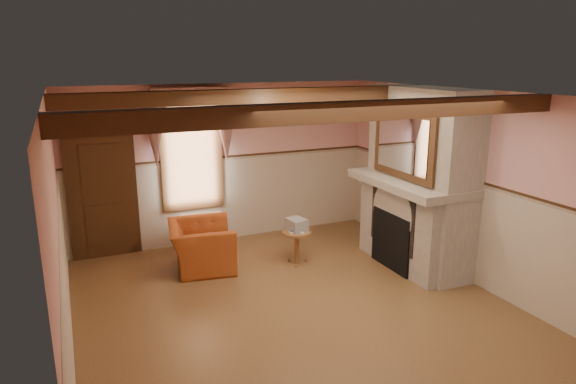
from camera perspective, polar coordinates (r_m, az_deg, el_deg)
name	(u,v)px	position (r m, az deg, el deg)	size (l,w,h in m)	color
floor	(294,307)	(7.00, 0.71, -12.67)	(5.50, 6.00, 0.01)	brown
ceiling	(295,94)	(6.24, 0.79, 10.84)	(5.50, 6.00, 0.01)	silver
wall_back	(225,163)	(9.22, -7.03, 3.19)	(5.50, 0.02, 2.80)	#DB9A97
wall_front	(461,309)	(4.13, 18.72, -12.24)	(5.50, 0.02, 2.80)	#DB9A97
wall_left	(58,236)	(5.94, -24.23, -4.46)	(0.02, 6.00, 2.80)	#DB9A97
wall_right	(464,185)	(7.99, 19.00, 0.71)	(0.02, 6.00, 2.80)	#DB9A97
wainscot	(294,254)	(6.69, 0.73, -6.95)	(5.50, 6.00, 1.50)	#BDAF98
chair_rail	(295,199)	(6.45, 0.75, -0.75)	(5.50, 6.00, 0.08)	black
firebox	(395,240)	(8.24, 11.76, -5.27)	(0.20, 0.95, 0.90)	black
armchair	(201,246)	(8.20, -9.61, -5.92)	(1.11, 0.97, 0.72)	#994219
side_table	(297,247)	(8.27, 0.98, -6.18)	(0.47, 0.47, 0.55)	brown
book_stack	(296,225)	(8.16, 0.95, -3.67)	(0.26, 0.32, 0.20)	#B7AD8C
radiator	(203,231)	(9.09, -9.46, -4.26)	(0.70, 0.18, 0.60)	silver
bowl	(416,177)	(8.01, 14.03, 1.61)	(0.38, 0.38, 0.09)	brown
mantel_clock	(390,165)	(8.53, 11.29, 2.92)	(0.14, 0.24, 0.20)	black
oil_lamp	(391,163)	(8.52, 11.34, 3.17)	(0.11, 0.11, 0.28)	gold
candle_red	(447,185)	(7.49, 17.26, 0.75)	(0.06, 0.06, 0.16)	#AA1523
jar_yellow	(432,181)	(7.73, 15.69, 1.13)	(0.06, 0.06, 0.12)	gold
fireplace	(421,179)	(8.22, 14.52, 1.43)	(0.85, 2.00, 2.80)	gray
mantel	(411,182)	(8.12, 13.50, 1.05)	(1.05, 2.05, 0.12)	gray
overmantel_mirror	(403,144)	(7.89, 12.69, 5.23)	(0.06, 1.44, 1.04)	silver
door	(103,195)	(8.88, -19.91, -0.35)	(1.10, 0.10, 2.10)	black
window	(191,152)	(8.99, -10.70, 4.38)	(1.06, 0.08, 2.02)	white
window_drapes	(191,118)	(8.82, -10.74, 8.12)	(1.30, 0.14, 1.40)	gray
ceiling_beam_front	(345,112)	(5.18, 6.38, 8.87)	(5.50, 0.18, 0.20)	black
ceiling_beam_back	(260,96)	(7.35, -3.18, 10.62)	(5.50, 0.18, 0.20)	black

